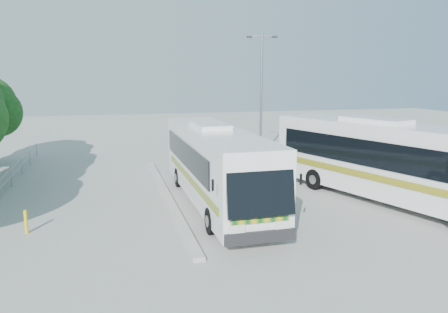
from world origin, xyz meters
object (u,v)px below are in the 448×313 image
object	(u,v)px
coach_main	(215,163)
lamppost	(261,90)
coach_adjacent	(393,160)
bollard	(26,222)

from	to	relation	value
coach_main	lamppost	world-z (taller)	lamppost
coach_adjacent	lamppost	world-z (taller)	lamppost
coach_main	coach_adjacent	bearing A→B (deg)	-15.04
coach_adjacent	bollard	size ratio (longest dim) A/B	14.87
bollard	lamppost	bearing A→B (deg)	42.00
bollard	coach_adjacent	bearing A→B (deg)	-0.06
coach_main	coach_adjacent	world-z (taller)	coach_adjacent
coach_main	bollard	size ratio (longest dim) A/B	13.78
lamppost	bollard	world-z (taller)	lamppost
coach_main	lamppost	xyz separation A→B (m)	(5.87, 10.25, 2.94)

